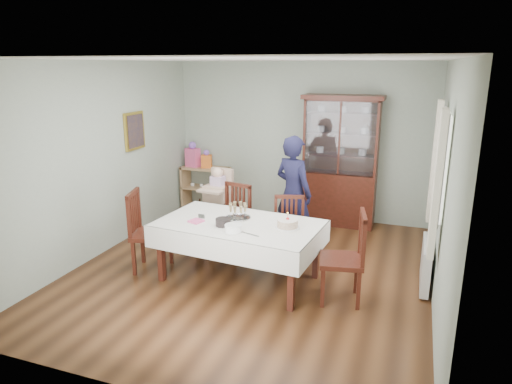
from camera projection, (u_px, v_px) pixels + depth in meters
The scene contains 25 objects.
floor at pixel (251, 270), 6.06m from camera, with size 5.00×5.00×0.00m, color #593319.
room_shell at pixel (265, 137), 6.08m from camera, with size 5.00×5.00×5.00m.
dining_table at pixel (239, 251), 5.73m from camera, with size 2.10×1.33×0.76m.
china_cabinet at pixel (340, 159), 7.57m from camera, with size 1.30×0.48×2.18m.
sideboard at pixel (206, 188), 8.59m from camera, with size 0.90×0.38×0.80m.
picture_frame at pixel (134, 131), 7.06m from camera, with size 0.04×0.48×0.58m, color gold.
window at pixel (442, 164), 5.20m from camera, with size 0.04×1.02×1.22m, color white.
curtain_left at pixel (437, 185), 4.68m from camera, with size 0.07×0.30×1.55m, color silver.
curtain_right at pixel (435, 162), 5.81m from camera, with size 0.07×0.30×1.55m, color silver.
radiator at pixel (426, 264), 5.56m from camera, with size 0.10×0.80×0.55m, color white.
chair_far_left at pixel (231, 235), 6.50m from camera, with size 0.55×0.55×1.02m.
chair_far_right at pixel (289, 246), 6.14m from camera, with size 0.53×0.53×0.95m.
chair_end_left at pixel (151, 247), 6.04m from camera, with size 0.60×0.60×1.07m.
chair_end_right at pixel (342, 275), 5.23m from camera, with size 0.56×0.56×1.07m.
woman at pixel (293, 193), 6.62m from camera, with size 0.61×0.40×1.69m, color black.
high_chair at pixel (219, 210), 7.13m from camera, with size 0.56×0.56×1.13m.
champagne_tray at pixel (238, 214), 5.76m from camera, with size 0.32×0.32×0.20m.
birthday_cake at pixel (288, 224), 5.43m from camera, with size 0.29×0.29×0.20m.
plate_stack_dark at pixel (223, 222), 5.51m from camera, with size 0.19×0.19×0.09m, color black.
plate_stack_white at pixel (233, 228), 5.31m from camera, with size 0.20×0.20×0.09m, color white.
napkin_stack at pixel (196, 221), 5.65m from camera, with size 0.15×0.15×0.02m, color #E25389.
cutlery at pixel (199, 216), 5.86m from camera, with size 0.11×0.16×0.01m, color silver, non-canonical shape.
cake_knife at pixel (250, 234), 5.23m from camera, with size 0.25×0.02×0.01m, color silver.
gift_bag_pink at pixel (193, 156), 8.48m from camera, with size 0.29×0.22×0.47m.
gift_bag_orange at pixel (207, 160), 8.41m from camera, with size 0.21×0.17×0.34m.
Camera 1 is at (1.92, -5.21, 2.64)m, focal length 32.00 mm.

